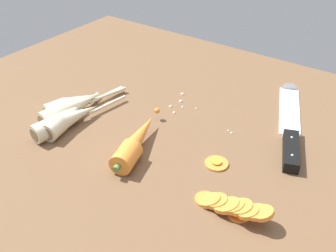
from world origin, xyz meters
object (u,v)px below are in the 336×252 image
at_px(carrot_slice_stack, 232,206).
at_px(carrot_slice_stray_mid, 217,163).
at_px(chefs_knife, 290,118).
at_px(parsnip_back, 67,120).
at_px(parsnip_mid_left, 74,104).
at_px(parsnip_mid_right, 65,118).
at_px(whole_carrot, 136,141).
at_px(parsnip_front, 71,108).
at_px(carrot_slice_stray_near, 239,213).

relative_size(carrot_slice_stack, carrot_slice_stray_mid, 2.99).
xyz_separation_m(chefs_knife, parsnip_back, (-0.37, -0.30, 0.01)).
height_order(chefs_knife, carrot_slice_stack, carrot_slice_stack).
bearing_deg(parsnip_back, parsnip_mid_left, 123.96).
bearing_deg(parsnip_mid_right, parsnip_back, -16.54).
xyz_separation_m(chefs_knife, parsnip_mid_left, (-0.41, -0.24, 0.01)).
bearing_deg(chefs_knife, whole_carrot, -127.15).
xyz_separation_m(whole_carrot, carrot_slice_stray_mid, (0.15, 0.05, -0.02)).
height_order(parsnip_front, carrot_slice_stray_near, parsnip_front).
height_order(parsnip_mid_right, carrot_slice_stray_mid, parsnip_mid_right).
xyz_separation_m(parsnip_mid_left, carrot_slice_stack, (0.43, -0.07, -0.01)).
height_order(parsnip_front, parsnip_mid_left, same).
distance_m(parsnip_back, carrot_slice_stray_mid, 0.32).
bearing_deg(parsnip_back, parsnip_front, 127.77).
relative_size(parsnip_front, carrot_slice_stray_mid, 5.07).
bearing_deg(carrot_slice_stray_near, parsnip_back, 178.70).
distance_m(whole_carrot, parsnip_mid_right, 0.17).
relative_size(chefs_knife, carrot_slice_stray_near, 8.66).
distance_m(whole_carrot, parsnip_back, 0.17).
bearing_deg(parsnip_mid_left, whole_carrot, -8.63).
bearing_deg(whole_carrot, parsnip_back, -171.57).
xyz_separation_m(parsnip_front, carrot_slice_stray_near, (0.43, -0.05, -0.02)).
relative_size(whole_carrot, carrot_slice_stack, 1.55).
bearing_deg(parsnip_back, carrot_slice_stray_mid, 13.90).
height_order(chefs_knife, whole_carrot, whole_carrot).
xyz_separation_m(whole_carrot, parsnip_mid_left, (-0.20, 0.03, -0.00)).
xyz_separation_m(whole_carrot, carrot_slice_stray_near, (0.24, -0.03, -0.02)).
relative_size(parsnip_front, parsnip_mid_left, 1.11).
bearing_deg(carrot_slice_stack, parsnip_mid_left, 170.99).
bearing_deg(carrot_slice_stray_near, parsnip_mid_left, 171.71).
relative_size(parsnip_mid_left, carrot_slice_stack, 1.52).
bearing_deg(chefs_knife, carrot_slice_stray_near, -84.08).
height_order(parsnip_mid_right, parsnip_back, same).
bearing_deg(carrot_slice_stray_mid, parsnip_mid_left, -176.31).
distance_m(chefs_knife, parsnip_mid_left, 0.47).
distance_m(parsnip_mid_left, carrot_slice_stray_mid, 0.35).
bearing_deg(parsnip_back, carrot_slice_stray_near, -1.30).
bearing_deg(parsnip_mid_right, carrot_slice_stray_mid, 13.13).
distance_m(chefs_knife, carrot_slice_stray_mid, 0.23).
bearing_deg(carrot_slice_stack, parsnip_front, 173.23).
bearing_deg(chefs_knife, parsnip_mid_right, -142.18).
bearing_deg(parsnip_mid_right, chefs_knife, 37.82).
distance_m(chefs_knife, carrot_slice_stray_near, 0.31).
height_order(parsnip_mid_right, carrot_slice_stray_near, parsnip_mid_right).
xyz_separation_m(parsnip_mid_right, carrot_slice_stack, (0.40, -0.02, -0.01)).
distance_m(parsnip_front, carrot_slice_stray_mid, 0.34).
height_order(whole_carrot, parsnip_back, whole_carrot).
bearing_deg(chefs_knife, parsnip_back, -141.32).
bearing_deg(carrot_slice_stray_mid, parsnip_back, -166.10).
height_order(chefs_knife, parsnip_mid_right, parsnip_mid_right).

